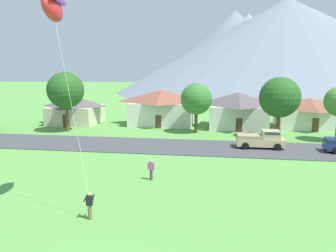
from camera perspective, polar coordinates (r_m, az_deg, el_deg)
name	(u,v)px	position (r m, az deg, el deg)	size (l,w,h in m)	color
road_strip	(169,146)	(36.76, 0.15, -3.62)	(160.00, 7.49, 0.08)	#424247
mountain_west_ridge	(233,49)	(160.34, 11.59, 13.20)	(87.27, 87.27, 35.89)	slate
mountain_central_ridge	(247,53)	(138.42, 13.97, 12.51)	(78.61, 78.61, 30.50)	gray
mountain_far_east_ridge	(280,59)	(153.59, 19.37, 11.27)	(86.25, 86.25, 26.67)	slate
mountain_east_ridge	(285,46)	(133.82, 20.10, 13.29)	(128.13, 128.13, 35.12)	slate
house_leftmost	(162,107)	(51.06, -1.07, 3.49)	(10.48, 7.61, 5.56)	silver
house_left_center	(238,109)	(49.65, 12.30, 2.93)	(8.99, 8.57, 5.33)	silver
house_right_center	(75,109)	(54.14, -16.16, 2.84)	(7.91, 7.77, 4.42)	beige
house_rightmost	(309,112)	(52.62, 23.83, 2.23)	(9.92, 7.53, 4.51)	silver
tree_near_left	(196,99)	(44.16, 5.06, 4.80)	(4.33, 4.33, 6.90)	#4C3823
tree_center	(280,97)	(42.43, 19.27, 4.82)	(5.08, 5.08, 7.82)	brown
tree_near_right	(66,90)	(47.07, -17.77, 6.06)	(5.10, 5.10, 8.41)	brown
pickup_truck_sand_west_side	(262,139)	(37.22, 16.33, -2.26)	(5.23, 2.39, 1.99)	#C6B284
kite_flyer_with_kite	(54,13)	(20.42, -19.63, 18.46)	(3.27, 2.82, 13.08)	#70604C
watcher_person	(151,169)	(25.82, -3.02, -7.70)	(0.56, 0.24, 1.68)	#3D3D42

